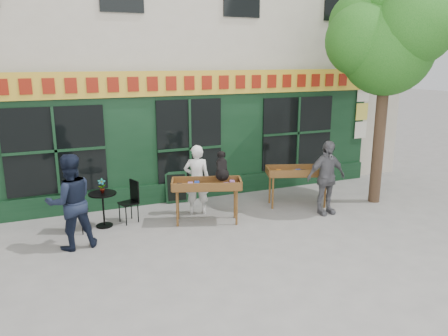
{
  "coord_description": "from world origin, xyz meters",
  "views": [
    {
      "loc": [
        -3.43,
        -8.1,
        3.56
      ],
      "look_at": [
        0.18,
        0.5,
        1.24
      ],
      "focal_mm": 35.0,
      "sensor_mm": 36.0,
      "label": 1
    }
  ],
  "objects_px": {
    "woman": "(197,180)",
    "man_right": "(326,178)",
    "book_cart_center": "(207,187)",
    "bistro_table": "(103,203)",
    "book_cart_right": "(298,174)",
    "man_left": "(70,202)",
    "dog": "(222,165)"
  },
  "relations": [
    {
      "from": "man_left",
      "to": "man_right",
      "type": "bearing_deg",
      "value": 168.86
    },
    {
      "from": "book_cart_right",
      "to": "man_left",
      "type": "xyz_separation_m",
      "value": [
        -5.35,
        -0.49,
        0.11
      ]
    },
    {
      "from": "dog",
      "to": "bistro_table",
      "type": "relative_size",
      "value": 0.79
    },
    {
      "from": "woman",
      "to": "man_left",
      "type": "relative_size",
      "value": 0.89
    },
    {
      "from": "book_cart_center",
      "to": "book_cart_right",
      "type": "distance_m",
      "value": 2.49
    },
    {
      "from": "woman",
      "to": "book_cart_right",
      "type": "xyz_separation_m",
      "value": [
        2.48,
        -0.44,
        -0.0
      ]
    },
    {
      "from": "dog",
      "to": "man_left",
      "type": "height_order",
      "value": "man_left"
    },
    {
      "from": "woman",
      "to": "man_right",
      "type": "relative_size",
      "value": 0.94
    },
    {
      "from": "dog",
      "to": "book_cart_right",
      "type": "relative_size",
      "value": 0.37
    },
    {
      "from": "book_cart_center",
      "to": "bistro_table",
      "type": "bearing_deg",
      "value": -177.1
    },
    {
      "from": "book_cart_center",
      "to": "woman",
      "type": "height_order",
      "value": "woman"
    },
    {
      "from": "bistro_table",
      "to": "man_left",
      "type": "relative_size",
      "value": 0.41
    },
    {
      "from": "man_right",
      "to": "man_left",
      "type": "distance_m",
      "value": 5.66
    },
    {
      "from": "book_cart_right",
      "to": "man_left",
      "type": "distance_m",
      "value": 5.38
    },
    {
      "from": "book_cart_right",
      "to": "man_right",
      "type": "distance_m",
      "value": 0.81
    },
    {
      "from": "woman",
      "to": "man_left",
      "type": "bearing_deg",
      "value": 36.8
    },
    {
      "from": "bistro_table",
      "to": "man_left",
      "type": "distance_m",
      "value": 1.2
    },
    {
      "from": "woman",
      "to": "man_right",
      "type": "distance_m",
      "value": 3.03
    },
    {
      "from": "man_right",
      "to": "bistro_table",
      "type": "xyz_separation_m",
      "value": [
        -4.95,
        1.16,
        -0.33
      ]
    },
    {
      "from": "book_cart_center",
      "to": "man_left",
      "type": "height_order",
      "value": "man_left"
    },
    {
      "from": "book_cart_center",
      "to": "man_left",
      "type": "distance_m",
      "value": 2.88
    },
    {
      "from": "woman",
      "to": "book_cart_right",
      "type": "height_order",
      "value": "woman"
    },
    {
      "from": "woman",
      "to": "man_left",
      "type": "distance_m",
      "value": 3.02
    },
    {
      "from": "man_right",
      "to": "bistro_table",
      "type": "bearing_deg",
      "value": 165.86
    },
    {
      "from": "book_cart_center",
      "to": "book_cart_right",
      "type": "xyz_separation_m",
      "value": [
        2.48,
        0.21,
        0.0
      ]
    },
    {
      "from": "book_cart_right",
      "to": "man_right",
      "type": "height_order",
      "value": "man_right"
    },
    {
      "from": "bistro_table",
      "to": "book_cart_center",
      "type": "bearing_deg",
      "value": -15.91
    },
    {
      "from": "book_cart_right",
      "to": "bistro_table",
      "type": "relative_size",
      "value": 2.13
    },
    {
      "from": "woman",
      "to": "book_cart_right",
      "type": "bearing_deg",
      "value": -171.25
    },
    {
      "from": "book_cart_center",
      "to": "woman",
      "type": "distance_m",
      "value": 0.65
    },
    {
      "from": "woman",
      "to": "man_left",
      "type": "xyz_separation_m",
      "value": [
        -2.87,
        -0.93,
        0.1
      ]
    },
    {
      "from": "book_cart_center",
      "to": "man_right",
      "type": "bearing_deg",
      "value": 7.81
    }
  ]
}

